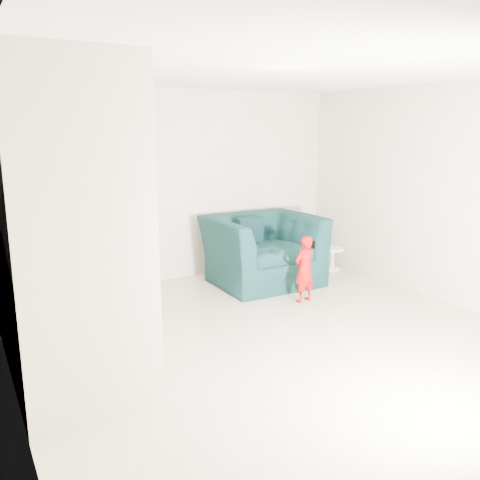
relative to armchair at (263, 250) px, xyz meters
name	(u,v)px	position (x,y,z in m)	size (l,w,h in m)	color
floor	(285,345)	(-0.95, -1.95, -0.48)	(5.50, 5.50, 0.00)	tan
ceiling	(291,67)	(-0.95, -1.95, 2.22)	(5.50, 5.50, 0.00)	silver
back_wall	(177,186)	(-0.95, 0.80, 0.87)	(5.00, 5.00, 0.00)	#B5AB93
left_wall	(3,243)	(-3.45, -1.95, 0.87)	(5.50, 5.50, 0.00)	#B5AB93
right_wall	(460,197)	(1.55, -1.95, 0.87)	(5.50, 5.50, 0.00)	#B5AB93
armchair	(263,250)	(0.00, 0.00, 0.00)	(1.47, 1.28, 0.95)	black
toddler	(304,269)	(0.01, -0.96, -0.05)	(0.31, 0.20, 0.85)	#920804
side_table	(333,255)	(1.30, 0.03, -0.24)	(0.34, 0.34, 0.34)	white
staircase	(64,269)	(-2.95, -1.40, 0.47)	(1.02, 3.03, 3.62)	#ADA089
cushion	(250,231)	(-0.09, 0.22, 0.25)	(0.40, 0.12, 0.38)	black
throw	(224,246)	(-0.61, 0.00, 0.12)	(0.06, 0.56, 0.63)	black
phone	(314,245)	(0.12, -1.00, 0.26)	(0.02, 0.05, 0.10)	black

